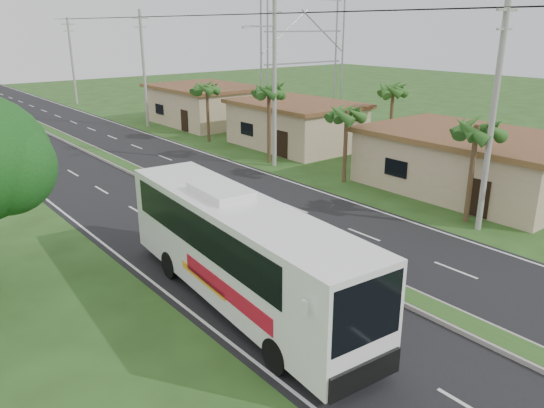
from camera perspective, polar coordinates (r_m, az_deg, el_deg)
ground at (r=20.55m, az=13.75°, el=-9.64°), size 180.00×180.00×0.00m
road_asphalt at (r=35.33m, az=-12.62°, el=2.53°), size 14.00×160.00×0.02m
median_strip at (r=35.31m, az=-12.63°, el=2.67°), size 1.20×160.00×0.18m
lane_edge_left at (r=33.10m, az=-23.00°, el=0.36°), size 0.12×160.00×0.01m
lane_edge_right at (r=38.61m, az=-3.71°, el=4.30°), size 0.12×160.00×0.01m
shop_near at (r=34.12m, az=20.60°, el=4.28°), size 8.60×12.60×3.52m
shop_mid at (r=44.18m, az=2.56°, el=8.61°), size 7.60×10.60×3.67m
shop_far at (r=55.33m, az=-7.20°, el=10.60°), size 8.60×11.60×3.82m
palm_verge_a at (r=27.81m, az=21.16°, el=7.44°), size 2.40×2.40×5.45m
palm_verge_b at (r=33.52m, az=8.05°, el=9.56°), size 2.40×2.40×5.05m
palm_verge_c at (r=38.13m, az=-0.35°, el=11.98°), size 2.40×2.40×5.85m
palm_verge_d at (r=45.80m, az=-7.02°, el=12.25°), size 2.40×2.40×5.25m
palm_behind_shop at (r=41.46m, az=12.90°, el=11.80°), size 2.40×2.40×5.65m
utility_pole_a at (r=26.75m, az=22.68°, el=8.90°), size 1.60×0.28×11.00m
utility_pole_b at (r=37.03m, az=0.23°, el=13.55°), size 3.20×0.28×12.00m
utility_pole_c at (r=54.06m, az=-13.63°, el=14.04°), size 1.60×0.28×11.00m
utility_pole_d at (r=72.60m, az=-20.71°, el=14.25°), size 1.60×0.28×10.50m
billboard_lattice at (r=54.87m, az=3.45°, el=15.78°), size 10.18×1.18×12.07m
coach_bus_main at (r=18.61m, az=-3.61°, el=-4.49°), size 3.62×12.83×4.09m
motorcyclist at (r=20.44m, az=7.20°, el=-6.94°), size 2.01×0.71×2.21m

